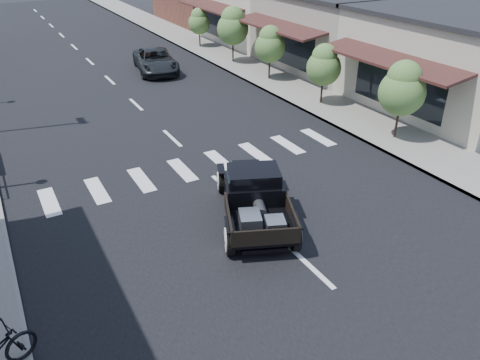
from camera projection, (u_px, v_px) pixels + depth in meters
ground at (254, 215)px, 14.94m from camera, size 120.00×120.00×0.00m
road at (119, 89)px, 26.45m from camera, size 14.00×80.00×0.02m
road_markings at (149, 117)px, 22.62m from camera, size 12.00×60.00×0.06m
sidewalk_right at (249, 69)px, 30.05m from camera, size 3.00×80.00×0.15m
storefront_near at (472, 60)px, 23.34m from camera, size 10.00×9.00×4.50m
storefront_mid at (352, 29)px, 30.25m from camera, size 10.00×9.00×4.50m
storefront_far at (276, 10)px, 37.16m from camera, size 10.00×9.00×4.50m
small_tree_a at (400, 102)px, 19.34m from camera, size 1.91×1.91×3.19m
small_tree_b at (323, 75)px, 23.34m from camera, size 1.72×1.72×2.87m
small_tree_c at (270, 53)px, 27.16m from camera, size 1.77×1.77×2.95m
small_tree_d at (233, 35)px, 30.52m from camera, size 2.04×2.04×3.40m
small_tree_e at (199, 28)px, 34.74m from camera, size 1.59×1.59×2.65m
hotrod_pickup at (254, 196)px, 14.36m from camera, size 3.93×5.32×1.67m
second_car at (156, 61)px, 29.30m from camera, size 3.11×5.29×1.38m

